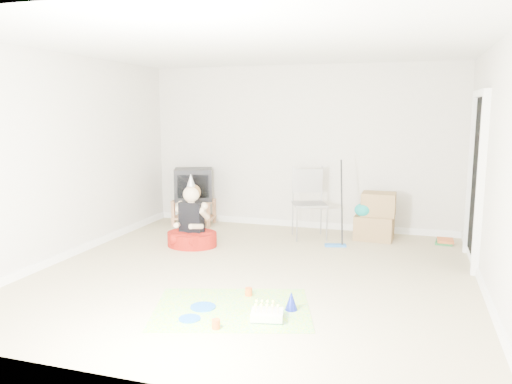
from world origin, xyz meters
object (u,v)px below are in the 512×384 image
(cardboard_boxes, at_px, (375,217))
(birthday_cake, at_px, (267,316))
(tv_stand, at_px, (194,210))
(crt_tv, at_px, (193,184))
(seated_woman, at_px, (192,230))
(folding_chair, at_px, (310,204))

(cardboard_boxes, relative_size, birthday_cake, 2.12)
(tv_stand, xyz_separation_m, crt_tv, (0.00, -0.00, 0.43))
(crt_tv, height_order, seated_woman, seated_woman)
(folding_chair, xyz_separation_m, seated_woman, (-1.49, -0.92, -0.29))
(seated_woman, bearing_deg, folding_chair, 31.69)
(crt_tv, bearing_deg, cardboard_boxes, -24.85)
(crt_tv, height_order, folding_chair, folding_chair)
(cardboard_boxes, bearing_deg, tv_stand, 177.84)
(folding_chair, xyz_separation_m, birthday_cake, (0.22, -3.04, -0.48))
(tv_stand, height_order, folding_chair, folding_chair)
(seated_woman, xyz_separation_m, birthday_cake, (1.71, -2.12, -0.18))
(birthday_cake, bearing_deg, folding_chair, 94.12)
(tv_stand, distance_m, seated_woman, 1.36)
(seated_woman, bearing_deg, crt_tv, 113.07)
(folding_chair, distance_m, cardboard_boxes, 0.98)
(crt_tv, bearing_deg, birthday_cake, -79.02)
(cardboard_boxes, distance_m, seated_woman, 2.69)
(tv_stand, xyz_separation_m, folding_chair, (2.02, -0.33, 0.27))
(seated_woman, bearing_deg, birthday_cake, -51.08)
(seated_woman, relative_size, birthday_cake, 3.10)
(folding_chair, xyz_separation_m, cardboard_boxes, (0.94, 0.22, -0.18))
(folding_chair, distance_m, birthday_cake, 3.09)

